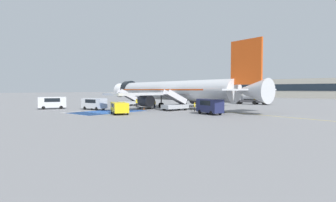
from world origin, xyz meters
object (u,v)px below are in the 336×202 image
airliner (170,91)px  service_van_3 (52,102)px  baggage_cart (144,107)px  service_van_0 (94,103)px  service_van_2 (119,107)px  boarding_stairs_aft (175,105)px  traffic_cone_0 (144,108)px  ground_crew_1 (195,106)px  ground_crew_3 (138,102)px  ground_crew_0 (137,102)px  terminal_building (320,88)px  boarding_stairs_forward (127,101)px  fuel_tanker (253,97)px  ground_crew_2 (155,104)px  service_van_1 (210,105)px

airliner → service_van_3: airliner is taller
baggage_cart → service_van_0: bearing=87.8°
service_van_2 → boarding_stairs_aft: bearing=19.6°
service_van_0 → traffic_cone_0: service_van_0 is taller
service_van_2 → ground_crew_1: service_van_2 is taller
ground_crew_1 → ground_crew_3: size_ratio=0.98×
baggage_cart → ground_crew_3: 6.88m
service_van_2 → airliner: bearing=43.7°
airliner → ground_crew_0: 7.65m
ground_crew_0 → ground_crew_1: (16.08, -1.38, -0.11)m
boarding_stairs_aft → service_van_0: size_ratio=1.04×
airliner → terminal_building: airliner is taller
ground_crew_0 → terminal_building: (18.15, 91.72, 3.22)m
boarding_stairs_aft → ground_crew_3: boarding_stairs_aft is taller
boarding_stairs_forward → terminal_building: 93.05m
boarding_stairs_forward → fuel_tanker: (19.91, 24.45, 0.82)m
service_van_2 → baggage_cart: size_ratio=1.67×
boarding_stairs_aft → ground_crew_3: (-13.29, 3.35, 0.00)m
service_van_2 → traffic_cone_0: size_ratio=9.56×
service_van_3 → boarding_stairs_forward: bearing=-76.6°
boarding_stairs_forward → ground_crew_3: (3.77, -0.12, -0.02)m
service_van_2 → ground_crew_1: (5.92, 11.55, -0.15)m
ground_crew_0 → ground_crew_3: size_ratio=1.07×
airliner → fuel_tanker: bearing=-10.7°
baggage_cart → ground_crew_1: bearing=-147.8°
airliner → boarding_stairs_aft: (6.16, -5.87, -2.57)m
airliner → ground_crew_2: (-0.75, -3.96, -2.61)m
boarding_stairs_forward → service_van_3: (-3.12, -16.23, 0.40)m
service_van_2 → boarding_stairs_forward: bearing=75.9°
airliner → terminal_building: 88.53m
boarding_stairs_aft → service_van_0: (-12.36, -8.64, 0.32)m
baggage_cart → ground_crew_3: bearing=-4.9°
ground_crew_0 → boarding_stairs_forward: bearing=-69.7°
boarding_stairs_forward → service_van_2: size_ratio=1.10×
fuel_tanker → ground_crew_2: (-9.75, -26.01, -0.88)m
traffic_cone_0 → service_van_3: bearing=-143.9°
service_van_0 → service_van_1: (21.03, 6.21, 0.09)m
baggage_cart → terminal_building: 94.98m
ground_crew_2 → service_van_2: bearing=-74.9°
boarding_stairs_forward → service_van_1: boarding_stairs_forward is taller
fuel_tanker → service_van_2: (-4.86, -39.00, -0.71)m
baggage_cart → service_van_2: bearing=145.3°
baggage_cart → ground_crew_2: ground_crew_2 is taller
ground_crew_2 → traffic_cone_0: bearing=-79.5°
service_van_0 → ground_crew_3: size_ratio=3.16×
service_van_1 → baggage_cart: bearing=-77.3°
service_van_2 → service_van_3: (-18.17, -1.68, 0.29)m
ground_crew_0 → ground_crew_1: 16.14m
airliner → ground_crew_0: size_ratio=25.01×
service_van_2 → ground_crew_0: ground_crew_0 is taller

